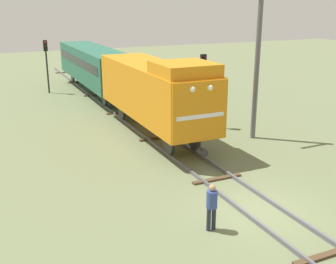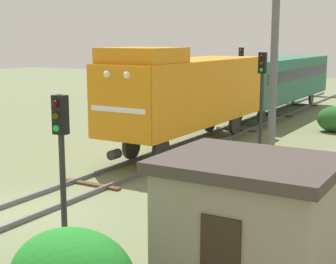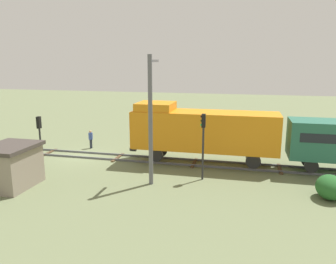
# 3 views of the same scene
# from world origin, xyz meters

# --- Properties ---
(ground_plane) EXTENTS (116.24, 116.24, 0.00)m
(ground_plane) POSITION_xyz_m (0.00, 0.00, 0.00)
(ground_plane) COLOR #66704C
(railway_track) EXTENTS (2.40, 77.49, 0.16)m
(railway_track) POSITION_xyz_m (0.00, 0.00, 0.07)
(railway_track) COLOR #595960
(railway_track) RESTS_ON ground
(locomotive) EXTENTS (2.90, 11.60, 4.60)m
(locomotive) POSITION_xyz_m (0.00, 10.23, 2.77)
(locomotive) COLOR orange
(locomotive) RESTS_ON railway_track
(passenger_car_leading) EXTENTS (2.84, 14.00, 3.66)m
(passenger_car_leading) POSITION_xyz_m (0.00, 23.56, 2.52)
(passenger_car_leading) COLOR #26604C
(passenger_car_leading) RESTS_ON railway_track
(traffic_signal_mid) EXTENTS (0.32, 0.34, 4.53)m
(traffic_signal_mid) POSITION_xyz_m (3.40, 10.76, 3.13)
(traffic_signal_mid) COLOR #262628
(traffic_signal_mid) RESTS_ON ground
(traffic_signal_far) EXTENTS (0.32, 0.34, 4.47)m
(traffic_signal_far) POSITION_xyz_m (-3.60, 25.26, 3.09)
(traffic_signal_far) COLOR #262628
(traffic_signal_far) RESTS_ON ground
(worker_near_track) EXTENTS (0.38, 0.38, 1.70)m
(worker_near_track) POSITION_xyz_m (-2.40, -0.36, 1.00)
(worker_near_track) COLOR #262B38
(worker_near_track) RESTS_ON ground
(catenary_mast) EXTENTS (1.94, 0.28, 8.33)m
(catenary_mast) POSITION_xyz_m (4.94, 7.59, 4.41)
(catenary_mast) COLOR #595960
(catenary_mast) RESTS_ON ground
(bush_mid) EXTENTS (1.96, 1.60, 1.43)m
(bush_mid) POSITION_xyz_m (4.89, 18.45, 0.71)
(bush_mid) COLOR #245A26
(bush_mid) RESTS_ON ground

